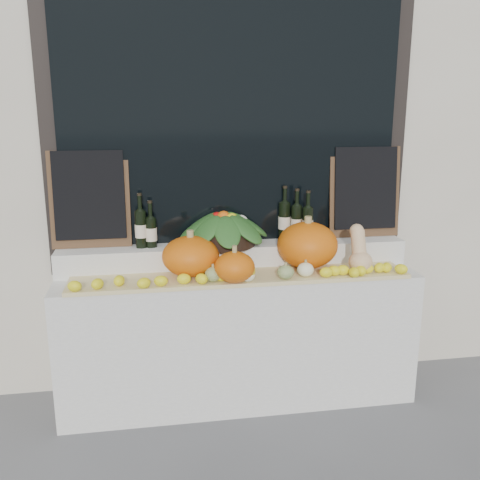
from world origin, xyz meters
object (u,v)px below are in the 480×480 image
wine_bottle_tall (284,221)px  butternut_squash (359,252)px  pumpkin_right (307,245)px  produce_bowl (224,228)px  pumpkin_left (191,256)px

wine_bottle_tall → butternut_squash: bearing=-41.7°
pumpkin_right → butternut_squash: pumpkin_right is taller
produce_bowl → wine_bottle_tall: wine_bottle_tall is taller
pumpkin_left → butternut_squash: size_ratio=1.21×
pumpkin_right → wine_bottle_tall: bearing=113.6°
pumpkin_left → butternut_squash: (1.06, -0.08, -0.00)m
pumpkin_right → produce_bowl: bearing=163.8°
pumpkin_left → pumpkin_right: size_ratio=0.90×
pumpkin_left → produce_bowl: size_ratio=0.56×
wine_bottle_tall → produce_bowl: bearing=-170.2°
produce_bowl → butternut_squash: bearing=-19.0°
butternut_squash → wine_bottle_tall: 0.56m
produce_bowl → wine_bottle_tall: bearing=9.8°
butternut_squash → wine_bottle_tall: size_ratio=0.79×
pumpkin_left → pumpkin_right: pumpkin_right is taller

